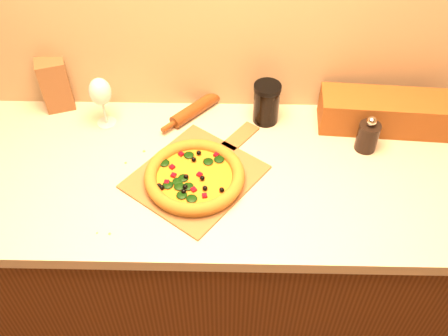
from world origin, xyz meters
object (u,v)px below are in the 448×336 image
pepper_grinder (368,136)px  rolling_pin (198,108)px  wine_glass (100,93)px  dark_jar (266,103)px  pizza (195,176)px  pizza_peel (198,174)px

pepper_grinder → rolling_pin: size_ratio=0.51×
wine_glass → dark_jar: 0.54m
pepper_grinder → rolling_pin: bearing=163.1°
pizza → dark_jar: size_ratio=2.08×
pizza_peel → pizza: bearing=-68.4°
rolling_pin → dark_jar: dark_jar is taller
pepper_grinder → rolling_pin: pepper_grinder is taller
dark_jar → pepper_grinder: bearing=-22.9°
pizza_peel → wine_glass: wine_glass is taller
rolling_pin → dark_jar: bearing=-8.2°
wine_glass → pepper_grinder: bearing=-7.0°
wine_glass → pizza_peel: bearing=-35.8°
pizza_peel → pizza: size_ratio=1.65×
pizza → rolling_pin: (-0.01, 0.33, -0.00)m
pizza_peel → pizza: pizza is taller
pizza → wine_glass: 0.42m
pizza_peel → pepper_grinder: 0.55m
pizza_peel → wine_glass: (-0.32, 0.23, 0.12)m
wine_glass → pizza: bearing=-40.1°
pizza_peel → rolling_pin: bearing=130.5°
pizza_peel → dark_jar: dark_jar is taller
pizza → rolling_pin: pizza is taller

